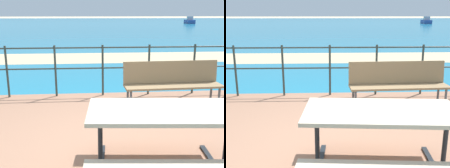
% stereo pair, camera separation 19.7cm
% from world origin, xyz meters
% --- Properties ---
extents(ground_plane, '(240.00, 240.00, 0.00)m').
position_xyz_m(ground_plane, '(0.00, 0.00, 0.00)').
color(ground_plane, beige).
extents(patio_paving, '(6.40, 5.20, 0.06)m').
position_xyz_m(patio_paving, '(0.00, 0.00, 0.03)').
color(patio_paving, '#996B51').
rests_on(patio_paving, ground).
extents(sea_water, '(90.00, 90.00, 0.01)m').
position_xyz_m(sea_water, '(0.00, 40.00, 0.01)').
color(sea_water, teal).
rests_on(sea_water, ground).
extents(beach_strip, '(54.00, 2.72, 0.01)m').
position_xyz_m(beach_strip, '(0.00, 7.81, 0.01)').
color(beach_strip, tan).
rests_on(beach_strip, ground).
extents(picnic_table, '(1.65, 1.52, 0.78)m').
position_xyz_m(picnic_table, '(0.48, -0.69, 0.66)').
color(picnic_table, '#BCAD93').
rests_on(picnic_table, patio_paving).
extents(park_bench, '(1.76, 0.49, 0.88)m').
position_xyz_m(park_bench, '(1.20, 1.44, 0.61)').
color(park_bench, '#8C704C').
rests_on(park_bench, patio_paving).
extents(railing_fence, '(5.94, 0.04, 1.07)m').
position_xyz_m(railing_fence, '(0.00, 2.45, 0.72)').
color(railing_fence, '#2D3833').
rests_on(railing_fence, patio_paving).
extents(boat_near, '(1.54, 3.78, 1.15)m').
position_xyz_m(boat_near, '(16.04, 41.99, 0.38)').
color(boat_near, '#2D478C').
rests_on(boat_near, sea_water).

